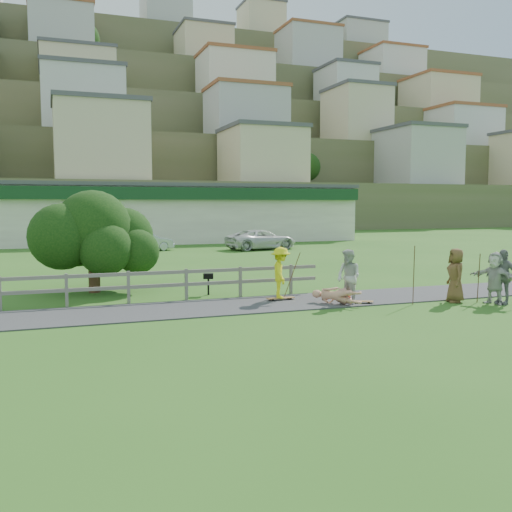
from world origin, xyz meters
The scene contains 21 objects.
ground centered at (0.00, 0.00, 0.00)m, with size 260.00×260.00×0.00m, color #2D611B.
path centered at (0.00, 1.50, 0.02)m, with size 34.00×3.00×0.04m, color #323335.
fence centered at (-4.62, 3.30, 0.72)m, with size 15.05×0.10×1.10m.
strip_mall centered at (4.00, 34.94, 2.58)m, with size 32.50×10.75×5.10m.
hillside centered at (0.00, 91.31, 14.41)m, with size 220.00×67.00×47.50m.
skater_rider centered at (1.03, 1.95, 0.89)m, with size 1.15×0.66×1.78m, color yellow.
skater_fallen centered at (2.46, 0.56, 0.31)m, with size 1.71×0.41×0.62m, color tan.
spectator_a centered at (2.88, 0.51, 0.93)m, with size 0.90×0.70×1.86m, color #BCBCB8.
spectator_b centered at (7.81, -1.16, 0.93)m, with size 1.09×0.45×1.86m, color gray.
spectator_c centered at (6.57, -0.32, 0.93)m, with size 0.91×0.59×1.86m, color brown.
spectator_d centered at (7.57, -1.06, 0.89)m, with size 1.64×0.52×1.77m, color #B9B9B5.
car_silver centered at (-0.07, 24.70, 0.67)m, with size 1.41×4.04×1.33m, color #B5B8BE.
car_white centered at (8.22, 23.10, 0.73)m, with size 2.43×5.27×1.46m, color silver.
tree centered at (-4.91, 6.21, 1.79)m, with size 4.69×4.69×3.57m, color black, non-canonical shape.
bbq centered at (-0.98, 4.10, 0.40)m, with size 0.37×0.28×0.80m, color black, non-canonical shape.
longboard_rider centered at (1.03, 1.95, 0.06)m, with size 1.00×0.25×0.11m, color brown, non-canonical shape.
longboard_fallen centered at (3.26, 0.46, 0.05)m, with size 0.95×0.23×0.11m, color brown, non-canonical shape.
helmet centered at (3.06, 0.91, 0.13)m, with size 0.27×0.27×0.27m, color #B92A0D.
pole_rider centered at (1.63, 2.35, 0.87)m, with size 0.03×0.03×1.75m, color #523321.
pole_spec_left centered at (4.94, -0.23, 0.99)m, with size 0.03×0.03×1.98m, color #523321.
pole_spec_right centered at (7.29, -0.62, 0.84)m, with size 0.03×0.03×1.68m, color #523321.
Camera 1 is at (-6.47, -16.17, 3.38)m, focal length 40.00 mm.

